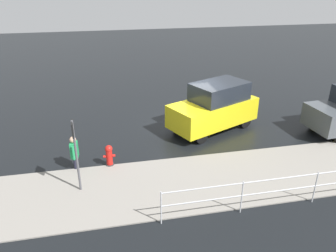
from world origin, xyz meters
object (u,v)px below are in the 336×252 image
(sign_post, at_px, (75,146))
(moving_hatchback, at_px, (215,107))
(fire_hydrant, at_px, (109,156))
(pedestrian, at_px, (74,151))

(sign_post, bearing_deg, moving_hatchback, -147.57)
(fire_hydrant, xyz_separation_m, pedestrian, (1.16, -0.08, 0.28))
(fire_hydrant, height_order, sign_post, sign_post)
(fire_hydrant, relative_size, sign_post, 0.33)
(moving_hatchback, distance_m, pedestrian, 6.20)
(sign_post, bearing_deg, fire_hydrant, -125.98)
(moving_hatchback, xyz_separation_m, fire_hydrant, (4.64, 2.23, -0.63))
(fire_hydrant, distance_m, sign_post, 2.02)
(fire_hydrant, bearing_deg, pedestrian, -3.93)
(moving_hatchback, distance_m, sign_post, 6.67)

